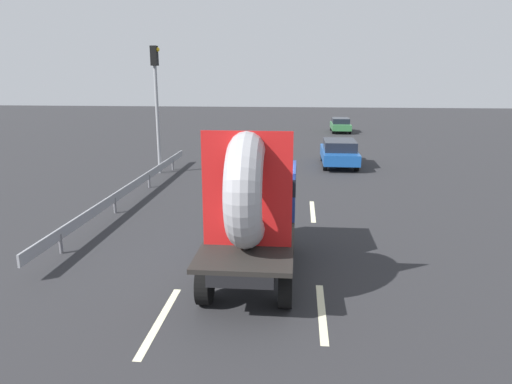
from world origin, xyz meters
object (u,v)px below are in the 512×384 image
at_px(distant_sedan, 339,152).
at_px(traffic_light, 156,92).
at_px(oncoming_car, 340,125).
at_px(flatbed_truck, 253,201).

height_order(distant_sedan, traffic_light, traffic_light).
bearing_deg(oncoming_car, flatbed_truck, -98.81).
bearing_deg(distant_sedan, traffic_light, -163.40).
relative_size(flatbed_truck, distant_sedan, 1.16).
height_order(distant_sedan, oncoming_car, distant_sedan).
xyz_separation_m(flatbed_truck, oncoming_car, (4.54, 29.32, -1.15)).
distance_m(distant_sedan, traffic_light, 9.89).
bearing_deg(flatbed_truck, traffic_light, 116.79).
bearing_deg(flatbed_truck, distant_sedan, 77.15).
relative_size(flatbed_truck, oncoming_car, 1.36).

